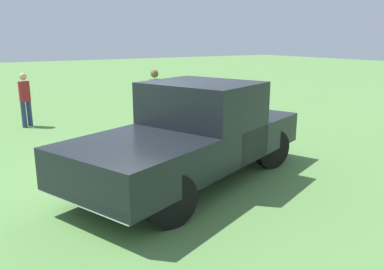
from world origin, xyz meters
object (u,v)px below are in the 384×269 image
pickup_truck (196,131)px  traffic_cone (172,109)px  person_bystander (25,97)px  person_visitor (155,96)px

pickup_truck → traffic_cone: size_ratio=9.82×
pickup_truck → traffic_cone: 6.09m
person_bystander → traffic_cone: bearing=-132.0°
person_visitor → pickup_truck: bearing=-43.8°
pickup_truck → person_visitor: 4.35m
pickup_truck → person_visitor: bearing=-128.1°
person_visitor → person_bystander: bearing=-153.3°
person_bystander → person_visitor: bearing=-155.9°
person_bystander → pickup_truck: bearing=166.5°
traffic_cone → pickup_truck: bearing=64.7°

